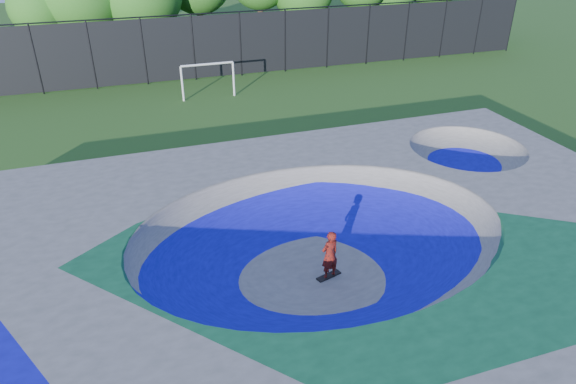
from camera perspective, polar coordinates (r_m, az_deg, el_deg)
The scene contains 6 objects.
ground at distance 15.51m, azimuth 3.47°, elevation -8.65°, with size 120.00×120.00×0.00m, color #285216.
skate_deck at distance 15.07m, azimuth 3.55°, elevation -6.38°, with size 22.00×14.00×1.50m, color gray.
skater at distance 14.81m, azimuth 4.66°, elevation -6.98°, with size 0.57×0.37×1.56m, color #B41B0E.
skateboard at distance 15.26m, azimuth 4.55°, elevation -9.28°, with size 0.78×0.22×0.05m, color black.
soccer_goal at distance 29.91m, azimuth -8.90°, elevation 12.81°, with size 3.06×0.12×2.02m.
fence at distance 33.52m, azimuth -10.47°, elevation 15.62°, with size 48.09×0.09×4.04m.
Camera 1 is at (-4.86, -11.36, 9.38)m, focal length 32.00 mm.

